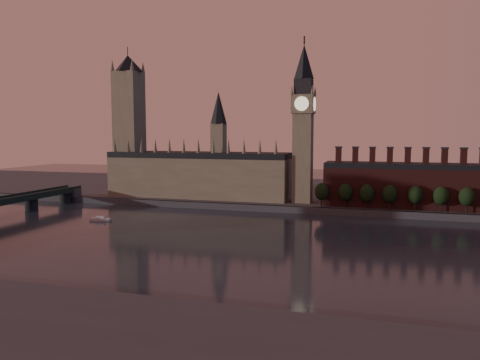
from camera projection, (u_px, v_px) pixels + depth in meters
The scene contains 14 objects.
ground at pixel (240, 245), 206.99m from camera, with size 900.00×900.00×0.00m, color black.
north_bank at pixel (303, 192), 376.44m from camera, with size 900.00×182.00×4.00m.
palace_of_westminster at pixel (200, 172), 332.80m from camera, with size 130.00×30.30×74.00m.
victoria_tower at pixel (129, 120), 345.09m from camera, with size 24.00×24.00×108.00m.
big_ben at pixel (303, 122), 303.28m from camera, with size 15.00×15.00×107.00m.
chimney_block at pixel (416, 185), 287.10m from camera, with size 110.00×25.00×37.00m.
embankment_tree_0 at pixel (322, 192), 287.80m from camera, with size 8.60×8.60×14.88m.
embankment_tree_1 at pixel (345, 192), 285.42m from camera, with size 8.60×8.60×14.88m.
embankment_tree_2 at pixel (367, 193), 280.88m from camera, with size 8.60×8.60×14.88m.
embankment_tree_3 at pixel (390, 194), 277.32m from camera, with size 8.60×8.60×14.88m.
embankment_tree_4 at pixel (415, 195), 273.65m from camera, with size 8.60×8.60×14.88m.
embankment_tree_5 at pixel (441, 196), 269.36m from camera, with size 8.60×8.60×14.88m.
embankment_tree_6 at pixel (467, 197), 265.14m from camera, with size 8.60×8.60×14.88m.
river_boat at pixel (101, 219), 264.98m from camera, with size 12.41×4.30×2.44m.
Camera 1 is at (58.70, -194.42, 49.31)m, focal length 35.00 mm.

